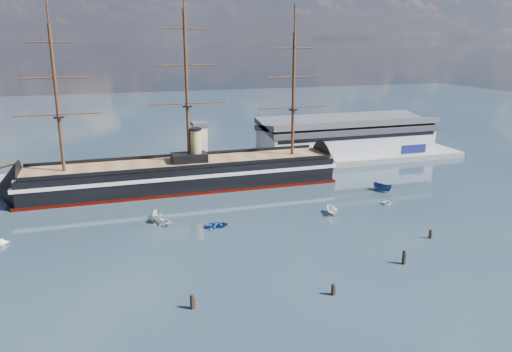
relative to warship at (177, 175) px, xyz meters
name	(u,v)px	position (x,y,z in m)	size (l,w,h in m)	color
ground	(216,208)	(6.68, -20.00, -4.04)	(600.00, 600.00, 0.00)	#202E37
quay	(220,171)	(16.68, 16.00, -4.04)	(180.00, 18.00, 2.00)	slate
warehouse	(346,136)	(64.68, 20.00, 3.95)	(63.00, 21.00, 11.60)	#B7BABC
quay_tower	(200,145)	(9.68, 13.00, 5.72)	(5.00, 5.00, 15.00)	silver
warship	(177,175)	(0.00, 0.00, 0.00)	(112.91, 16.63, 53.94)	black
motorboat_a	(158,220)	(-8.85, -24.91, -4.04)	(6.91, 2.53, 2.76)	beige
motorboat_b	(217,227)	(3.61, -33.62, -4.04)	(3.47, 1.39, 1.62)	navy
motorboat_c	(332,214)	(32.94, -33.91, -4.04)	(6.25, 2.29, 2.50)	white
motorboat_d	(165,225)	(-7.59, -28.75, -4.04)	(6.76, 2.93, 2.48)	silver
motorboat_e	(390,204)	(51.33, -30.94, -4.04)	(2.66, 1.06, 1.24)	beige
motorboat_f	(382,191)	(55.45, -20.43, -4.04)	(6.96, 2.55, 2.79)	navy
piling_near_left	(192,309)	(-8.60, -67.74, -4.04)	(0.64, 0.64, 3.24)	black
piling_near_mid	(333,295)	(15.06, -70.59, -4.04)	(0.64, 0.64, 2.79)	black
piling_near_right	(403,264)	(33.46, -63.82, -4.04)	(0.64, 0.64, 3.56)	black
piling_far_right	(430,238)	(46.50, -54.42, -4.04)	(0.64, 0.64, 2.70)	black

